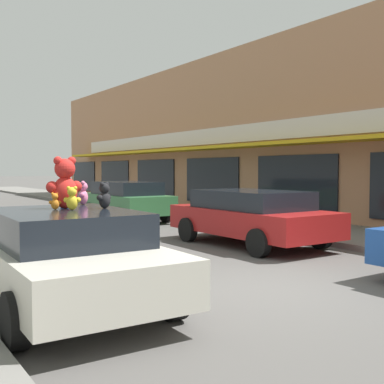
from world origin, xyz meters
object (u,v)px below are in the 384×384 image
Objects in this scene: teddy_bear_orange at (55,201)px; teddy_bear_black at (104,196)px; plush_art_car at (65,255)px; parked_car_far_right at (126,199)px; teddy_bear_giant at (65,184)px; teddy_bear_yellow at (72,199)px; teddy_bear_blue at (64,196)px; parked_car_far_center at (251,215)px; teddy_bear_pink at (83,193)px.

teddy_bear_orange is 0.69m from teddy_bear_black.
parked_car_far_right is (5.68, 9.56, 0.07)m from plush_art_car.
teddy_bear_giant is 10.83m from parked_car_far_right.
teddy_bear_orange is 0.72× the size of teddy_bear_yellow.
parked_car_far_right is at bearing -127.26° from teddy_bear_giant.
parked_car_far_right is at bearing 60.89° from plush_art_car.
teddy_bear_yellow is at bearing 7.93° from plush_art_car.
teddy_bear_giant is 0.31m from teddy_bear_orange.
parked_car_far_right is (5.08, 9.55, -0.72)m from teddy_bear_black.
teddy_bear_giant is at bearing 60.92° from teddy_bear_blue.
teddy_bear_orange is at bearing -24.67° from teddy_bear_yellow.
teddy_bear_blue is at bearing -105.73° from teddy_bear_orange.
parked_car_far_right is (0.00, 6.92, 0.04)m from parked_car_far_center.
teddy_bear_black is 1.20× the size of teddy_bear_blue.
teddy_bear_black reaches higher than teddy_bear_orange.
plush_art_car is at bearing 59.44° from teddy_bear_blue.
teddy_bear_giant reaches higher than teddy_bear_yellow.
teddy_bear_orange is at bearing -45.71° from teddy_bear_black.
teddy_bear_giant is 1.97× the size of teddy_bear_pink.
teddy_bear_black is at bearing 175.18° from teddy_bear_orange.
teddy_bear_black reaches higher than teddy_bear_pink.
teddy_bear_blue is (-0.33, -0.06, -0.03)m from teddy_bear_pink.
teddy_bear_pink is (0.50, 0.89, 0.02)m from teddy_bear_yellow.
teddy_bear_giant is at bearing -157.21° from parked_car_far_center.
teddy_bear_yellow is (0.17, -0.22, 0.04)m from teddy_bear_orange.
teddy_bear_pink is 0.33m from teddy_bear_blue.
parked_car_far_center is at bearing -179.68° from teddy_bear_black.
teddy_bear_pink is at bearing -118.51° from teddy_bear_black.
teddy_bear_orange is at bearing 102.63° from plush_art_car.
teddy_bear_orange is 0.70m from teddy_bear_blue.
teddy_bear_giant is 0.79m from teddy_bear_pink.
teddy_bear_yellow is 0.48m from teddy_bear_black.
teddy_bear_orange is 0.63× the size of teddy_bear_pink.
parked_car_far_right is at bearing 90.00° from parked_car_far_center.
teddy_bear_orange is 6.25m from parked_car_far_center.
plush_art_car is 11.35× the size of teddy_bear_pink.
parked_car_far_center is 6.92m from parked_car_far_right.
parked_car_far_right is (5.05, 8.66, -0.72)m from teddy_bear_pink.
teddy_bear_giant reaches higher than plush_art_car.
teddy_bear_blue is 0.07× the size of parked_car_far_center.
plush_art_car is 1.35m from teddy_bear_pink.
teddy_bear_yellow is 0.84m from teddy_bear_blue.
parked_car_far_center is (5.56, 2.63, -0.74)m from teddy_bear_yellow.
parked_car_far_center is at bearing -163.48° from teddy_bear_giant.
plush_art_car is 1.17m from teddy_bear_blue.
teddy_bear_orange is 10.96m from parked_car_far_right.
parked_car_far_center is (5.72, 2.41, -0.69)m from teddy_bear_orange.
plush_art_car is at bearing 61.69° from teddy_bear_giant.
teddy_bear_pink is (0.67, 0.67, 0.07)m from teddy_bear_orange.
teddy_bear_black is 1.01× the size of teddy_bear_pink.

